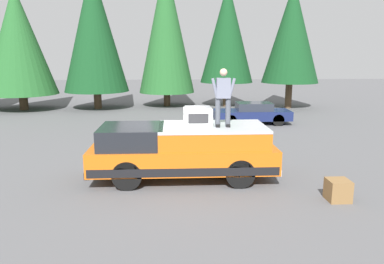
# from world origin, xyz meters

# --- Properties ---
(ground_plane) EXTENTS (90.00, 90.00, 0.00)m
(ground_plane) POSITION_xyz_m (0.00, 0.00, 0.00)
(ground_plane) COLOR #565659
(pickup_truck) EXTENTS (2.01, 5.54, 1.65)m
(pickup_truck) POSITION_xyz_m (-0.35, -0.62, 0.87)
(pickup_truck) COLOR orange
(pickup_truck) RESTS_ON ground
(compressor_unit) EXTENTS (0.65, 0.84, 0.56)m
(compressor_unit) POSITION_xyz_m (-0.32, -1.06, 1.93)
(compressor_unit) COLOR silver
(compressor_unit) RESTS_ON pickup_truck
(person_on_truck_bed) EXTENTS (0.29, 0.72, 1.69)m
(person_on_truck_bed) POSITION_xyz_m (-0.54, -1.78, 2.55)
(person_on_truck_bed) COLOR #4C515B
(person_on_truck_bed) RESTS_ON pickup_truck
(parked_car_navy) EXTENTS (1.64, 4.10, 1.16)m
(parked_car_navy) POSITION_xyz_m (8.67, -4.66, 0.58)
(parked_car_navy) COLOR navy
(parked_car_navy) RESTS_ON ground
(wooden_crate) EXTENTS (0.56, 0.56, 0.56)m
(wooden_crate) POSITION_xyz_m (-2.31, -4.59, 0.28)
(wooden_crate) COLOR olive
(wooden_crate) RESTS_ON ground
(conifer_far_left) EXTENTS (3.90, 3.90, 8.54)m
(conifer_far_left) POSITION_xyz_m (14.63, -8.50, 5.15)
(conifer_far_left) COLOR #4C3826
(conifer_far_left) RESTS_ON ground
(conifer_left) EXTENTS (3.73, 3.73, 8.69)m
(conifer_left) POSITION_xyz_m (15.59, -4.19, 5.21)
(conifer_left) COLOR #4C3826
(conifer_left) RESTS_ON ground
(conifer_center_left) EXTENTS (3.99, 3.99, 10.16)m
(conifer_center_left) POSITION_xyz_m (16.09, 0.09, 5.58)
(conifer_center_left) COLOR #4C3826
(conifer_center_left) RESTS_ON ground
(conifer_center_right) EXTENTS (4.37, 4.37, 9.51)m
(conifer_center_right) POSITION_xyz_m (14.97, 4.90, 5.35)
(conifer_center_right) COLOR #4C3826
(conifer_center_right) RESTS_ON ground
(conifer_right) EXTENTS (4.73, 4.73, 8.16)m
(conifer_right) POSITION_xyz_m (14.64, 9.86, 4.60)
(conifer_right) COLOR #4C3826
(conifer_right) RESTS_ON ground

